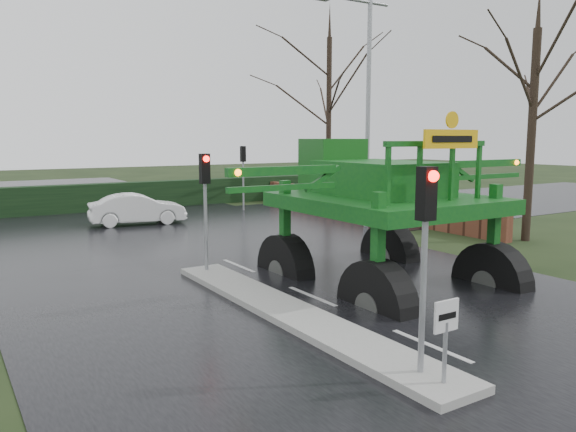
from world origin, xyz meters
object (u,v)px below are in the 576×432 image
traffic_signal_near (426,226)px  crop_sprayer (371,192)px  street_light_right (363,91)px  traffic_signal_mid (205,187)px  white_sedan (138,225)px  keep_left_sign (446,328)px  traffic_signal_far (243,163)px

traffic_signal_near → crop_sprayer: size_ratio=0.34×
street_light_right → traffic_signal_mid: bearing=-154.6°
street_light_right → white_sedan: bearing=143.5°
crop_sprayer → traffic_signal_mid: bearing=113.9°
keep_left_sign → traffic_signal_near: traffic_signal_near is taller
keep_left_sign → traffic_signal_near: size_ratio=0.38×
traffic_signal_near → traffic_signal_mid: 8.50m
keep_left_sign → crop_sprayer: 4.99m
street_light_right → keep_left_sign: bearing=-125.1°
crop_sprayer → keep_left_sign: bearing=-116.0°
traffic_signal_mid → crop_sprayer: (2.09, -4.77, 0.13)m
traffic_signal_far → keep_left_sign: bearing=70.1°
traffic_signal_mid → traffic_signal_far: size_ratio=1.00×
keep_left_sign → street_light_right: (9.49, 13.50, 4.93)m
traffic_signal_far → crop_sprayer: (-5.71, -17.29, 0.13)m
street_light_right → white_sedan: street_light_right is taller
keep_left_sign → white_sedan: keep_left_sign is taller
traffic_signal_near → traffic_signal_mid: size_ratio=1.00×
traffic_signal_far → white_sedan: 7.28m
traffic_signal_far → crop_sprayer: bearing=71.7°
keep_left_sign → white_sedan: bearing=86.3°
crop_sprayer → white_sedan: size_ratio=2.39×
traffic_signal_far → street_light_right: bearing=101.9°
keep_left_sign → traffic_signal_mid: traffic_signal_mid is taller
traffic_signal_far → street_light_right: 8.86m
keep_left_sign → traffic_signal_far: (7.80, 21.51, 1.53)m
traffic_signal_near → street_light_right: size_ratio=0.35×
traffic_signal_far → white_sedan: (-6.52, -1.93, -2.59)m
traffic_signal_near → street_light_right: bearing=53.9°
traffic_signal_mid → crop_sprayer: crop_sprayer is taller
traffic_signal_near → traffic_signal_mid: (0.00, 8.50, 0.00)m
traffic_signal_far → street_light_right: (1.69, -8.01, 3.40)m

